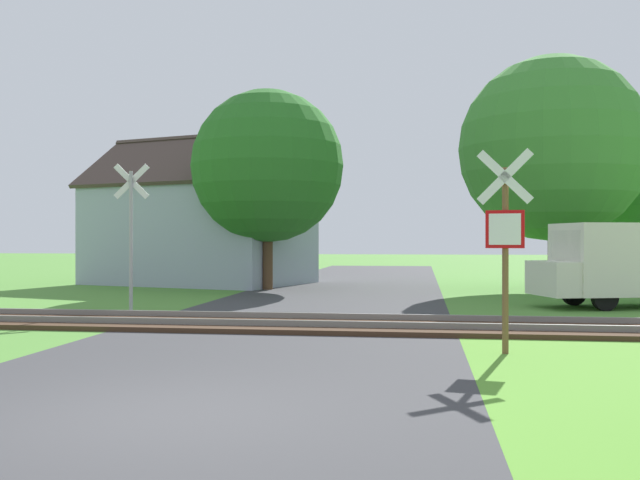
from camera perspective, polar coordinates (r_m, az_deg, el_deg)
name	(u,v)px	position (r m, az deg, el deg)	size (l,w,h in m)	color
ground_plane	(152,418)	(7.63, -13.29, -13.69)	(160.00, 160.00, 0.00)	#4C8433
road_asphalt	(210,379)	(9.48, -8.80, -10.95)	(6.78, 80.00, 0.01)	#38383A
rail_track	(289,324)	(14.87, -2.47, -6.73)	(60.00, 2.60, 0.22)	#422D1E
stop_sign_near	(505,238)	(11.62, 14.59, 0.18)	(0.86, 0.22, 3.24)	brown
crossing_sign_far	(131,227)	(18.10, -14.88, 1.00)	(0.87, 0.19, 3.68)	#9E9EA5
house	(200,231)	(29.68, -9.55, 0.73)	(9.92, 8.13, 6.13)	#99A3B7
tree_right	(552,149)	(26.25, 18.09, 6.95)	(6.44, 6.44, 8.20)	#513823
tree_center	(268,166)	(25.98, -4.22, 5.90)	(5.52, 5.52, 7.23)	#513823
mail_truck	(632,261)	(20.76, 23.71, -1.54)	(5.23, 3.20, 2.24)	silver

